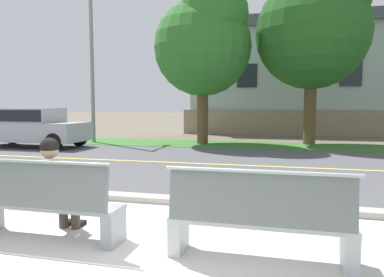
% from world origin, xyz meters
% --- Properties ---
extents(ground_plane, '(140.00, 140.00, 0.00)m').
position_xyz_m(ground_plane, '(0.00, 8.00, 0.00)').
color(ground_plane, '#665B4C').
extents(sidewalk_pavement, '(44.00, 3.60, 0.01)m').
position_xyz_m(sidewalk_pavement, '(0.00, 0.40, 0.01)').
color(sidewalk_pavement, beige).
rests_on(sidewalk_pavement, ground_plane).
extents(curb_edge, '(44.00, 0.30, 0.11)m').
position_xyz_m(curb_edge, '(0.00, 2.35, 0.06)').
color(curb_edge, '#ADA89E').
rests_on(curb_edge, ground_plane).
extents(street_asphalt, '(52.00, 8.00, 0.01)m').
position_xyz_m(street_asphalt, '(0.00, 6.50, 0.00)').
color(street_asphalt, '#515156').
rests_on(street_asphalt, ground_plane).
extents(road_centre_line, '(48.00, 0.14, 0.01)m').
position_xyz_m(road_centre_line, '(0.00, 6.50, 0.01)').
color(road_centre_line, '#E0CC4C').
rests_on(road_centre_line, ground_plane).
extents(far_verge_grass, '(48.00, 2.80, 0.02)m').
position_xyz_m(far_verge_grass, '(0.00, 11.62, 0.01)').
color(far_verge_grass, '#38702D').
rests_on(far_verge_grass, ground_plane).
extents(bench_left, '(1.91, 0.48, 1.01)m').
position_xyz_m(bench_left, '(-1.28, 0.38, 0.46)').
color(bench_left, '#9EA0A8').
rests_on(bench_left, ground_plane).
extents(bench_right, '(1.91, 0.48, 1.01)m').
position_xyz_m(bench_right, '(1.28, 0.38, 0.46)').
color(bench_right, silver).
rests_on(bench_right, ground_plane).
extents(seated_person_olive, '(0.52, 0.68, 1.25)m').
position_xyz_m(seated_person_olive, '(-1.23, 0.55, 0.68)').
color(seated_person_olive, '#47382D').
rests_on(seated_person_olive, ground_plane).
extents(car_silver_far, '(4.30, 1.86, 1.54)m').
position_xyz_m(car_silver_far, '(-8.14, 8.90, 0.85)').
color(car_silver_far, '#B2B5BC').
rests_on(car_silver_far, ground_plane).
extents(streetlamp, '(0.24, 2.10, 7.14)m').
position_xyz_m(streetlamp, '(-6.72, 11.42, 4.08)').
color(streetlamp, gray).
rests_on(streetlamp, ground_plane).
extents(shade_tree_far_left, '(4.07, 4.07, 6.72)m').
position_xyz_m(shade_tree_far_left, '(-1.74, 11.69, 4.37)').
color(shade_tree_far_left, brown).
rests_on(shade_tree_far_left, ground_plane).
extents(shade_tree_left, '(4.61, 4.61, 7.61)m').
position_xyz_m(shade_tree_left, '(2.70, 12.53, 4.95)').
color(shade_tree_left, brown).
rests_on(shade_tree_left, ground_plane).
extents(garden_wall, '(13.00, 0.36, 1.40)m').
position_xyz_m(garden_wall, '(2.34, 17.18, 0.70)').
color(garden_wall, gray).
rests_on(garden_wall, ground_plane).
extents(house_across_street, '(12.85, 6.91, 6.58)m').
position_xyz_m(house_across_street, '(2.14, 20.38, 3.34)').
color(house_across_street, '#A3ADB2').
rests_on(house_across_street, ground_plane).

